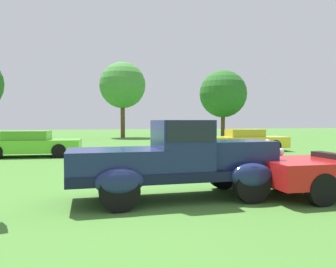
# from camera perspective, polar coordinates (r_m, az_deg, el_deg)

# --- Properties ---
(ground_plane) EXTENTS (120.00, 120.00, 0.00)m
(ground_plane) POSITION_cam_1_polar(r_m,az_deg,el_deg) (7.14, -2.90, -11.32)
(ground_plane) COLOR #42752D
(feature_pickup_truck) EXTENTS (4.60, 1.82, 1.70)m
(feature_pickup_truck) POSITION_cam_1_polar(r_m,az_deg,el_deg) (6.99, 1.65, -4.36)
(feature_pickup_truck) COLOR black
(feature_pickup_truck) RESTS_ON ground_plane
(show_car_lime) EXTENTS (4.58, 2.00, 1.22)m
(show_car_lime) POSITION_cam_1_polar(r_m,az_deg,el_deg) (16.56, -23.05, -1.64)
(show_car_lime) COLOR #60C62D
(show_car_lime) RESTS_ON ground_plane
(show_car_yellow) EXTENTS (4.46, 2.14, 1.22)m
(show_car_yellow) POSITION_cam_1_polar(r_m,az_deg,el_deg) (18.82, 13.76, -1.07)
(show_car_yellow) COLOR yellow
(show_car_yellow) RESTS_ON ground_plane
(treeline_center) EXTENTS (4.64, 4.64, 7.63)m
(treeline_center) POSITION_cam_1_polar(r_m,az_deg,el_deg) (33.31, -8.01, 8.47)
(treeline_center) COLOR brown
(treeline_center) RESTS_ON ground_plane
(treeline_mid_right) EXTENTS (5.15, 5.15, 7.24)m
(treeline_mid_right) POSITION_cam_1_polar(r_m,az_deg,el_deg) (36.07, 9.69, 6.97)
(treeline_mid_right) COLOR brown
(treeline_mid_right) RESTS_ON ground_plane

